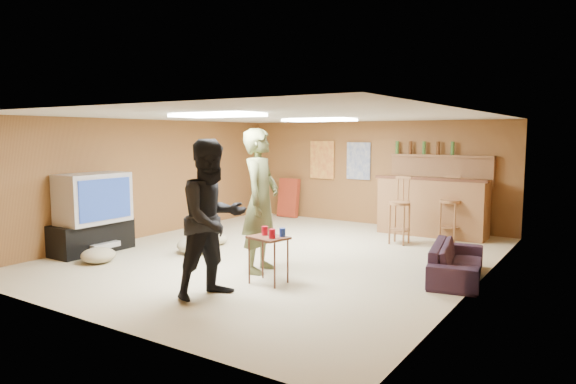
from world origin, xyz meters
The scene contains 32 objects.
ground centered at (0.00, 0.00, 0.00)m, with size 7.00×7.00×0.00m, color #BBB08F.
ceiling centered at (0.00, 0.00, 2.20)m, with size 6.00×7.00×0.02m, color silver.
wall_back centered at (0.00, 3.50, 1.10)m, with size 6.00×0.02×2.20m, color brown.
wall_front centered at (0.00, -3.50, 1.10)m, with size 6.00×0.02×2.20m, color brown.
wall_left centered at (-3.00, 0.00, 1.10)m, with size 0.02×7.00×2.20m, color brown.
wall_right centered at (3.00, 0.00, 1.10)m, with size 0.02×7.00×2.20m, color brown.
tv_stand centered at (-2.72, -1.50, 0.25)m, with size 0.55×1.30×0.50m, color black.
dvd_box centered at (-2.50, -1.50, 0.15)m, with size 0.35×0.50×0.08m, color #B2B2B7.
tv_body centered at (-2.65, -1.50, 0.90)m, with size 0.60×1.10×0.80m, color #B2B2B7.
tv_screen centered at (-2.34, -1.50, 0.90)m, with size 0.02×0.95×0.65m, color navy.
bar_counter centered at (1.50, 2.95, 0.55)m, with size 2.00×0.60×1.10m, color brown.
bar_lip centered at (1.50, 2.70, 1.10)m, with size 2.10×0.12×0.05m, color #432315.
bar_shelf centered at (1.50, 3.40, 1.50)m, with size 2.00×0.18×0.05m, color brown.
bar_backing centered at (1.50, 3.42, 1.20)m, with size 2.00×0.14×0.60m, color brown.
poster_left centered at (-1.20, 3.46, 1.35)m, with size 0.60×0.03×0.85m, color #BF3F26.
poster_right centered at (-0.30, 3.46, 1.35)m, with size 0.55×0.03×0.80m, color #334C99.
folding_chair_stack centered at (-2.00, 3.30, 0.45)m, with size 0.50×0.14×0.90m, color maroon.
ceiling_panel_front centered at (0.00, -1.50, 2.17)m, with size 1.20×0.60×0.04m, color white.
ceiling_panel_back centered at (0.00, 1.20, 2.17)m, with size 1.20×0.60×0.04m, color white.
person_olive centered at (0.28, -0.94, 1.00)m, with size 0.73×0.48×2.00m, color #525833.
person_black centered at (0.49, -2.17, 0.94)m, with size 0.91×0.71×1.87m, color black.
sofa centered at (2.70, 0.19, 0.23)m, with size 1.59×0.62×0.46m, color black.
tray_table centered at (0.72, -1.37, 0.31)m, with size 0.47×0.38×0.62m, color #432315.
cup_red_near centered at (0.63, -1.32, 0.67)m, with size 0.08×0.08×0.12m, color #AB0B1C.
cup_red_far centered at (0.82, -1.43, 0.67)m, with size 0.09×0.09×0.12m, color #AB0B1C.
cup_blue centered at (0.87, -1.27, 0.67)m, with size 0.08×0.08×0.11m, color navy.
bar_stool_left centered at (1.25, 1.87, 0.63)m, with size 0.40×0.40×1.27m, color brown, non-canonical shape.
bar_stool_right centered at (1.92, 2.61, 0.66)m, with size 0.42×0.42×1.33m, color brown, non-canonical shape.
cushion_near_tv centered at (-1.26, -0.63, 0.13)m, with size 0.60×0.60×0.27m, color tan.
cushion_mid centered at (-1.42, 0.06, 0.09)m, with size 0.41×0.41×0.18m, color tan.
cushion_far centered at (-2.04, -1.89, 0.11)m, with size 0.51×0.51×0.23m, color tan.
bottle_row centered at (1.16, 3.38, 1.65)m, with size 1.20×0.08×0.26m, color #3F7233, non-canonical shape.
Camera 1 is at (4.47, -6.66, 1.92)m, focal length 32.00 mm.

